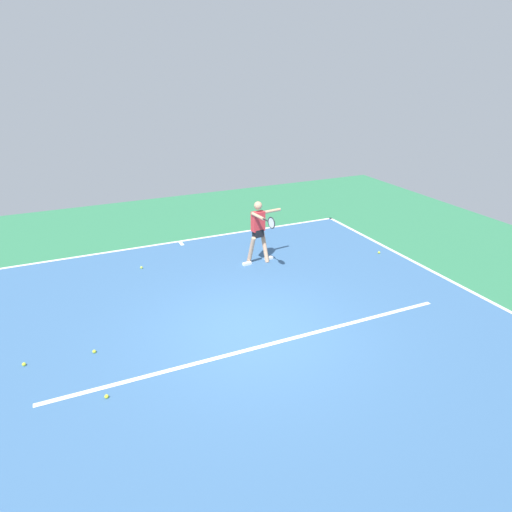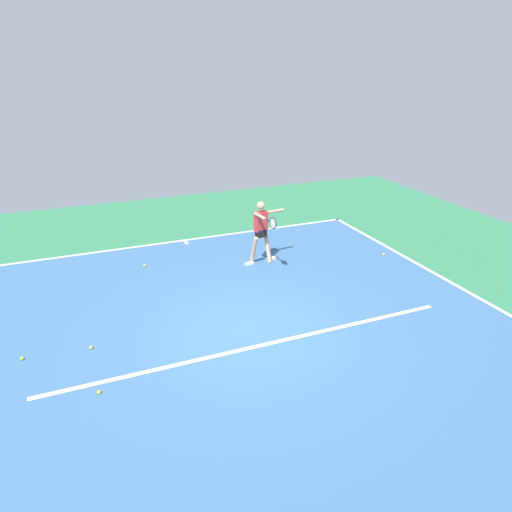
% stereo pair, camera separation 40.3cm
% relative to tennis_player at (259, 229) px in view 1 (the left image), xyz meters
% --- Properties ---
extents(ground_plane, '(20.89, 20.89, 0.00)m').
position_rel_tennis_player_xyz_m(ground_plane, '(1.52, 3.03, -0.96)').
color(ground_plane, '#2D754C').
extents(court_surface, '(10.81, 11.00, 0.00)m').
position_rel_tennis_player_xyz_m(court_surface, '(1.52, 3.03, -0.96)').
color(court_surface, '#38608E').
rests_on(court_surface, ground_plane).
extents(court_line_baseline_near, '(10.81, 0.10, 0.01)m').
position_rel_tennis_player_xyz_m(court_line_baseline_near, '(1.52, -2.42, -0.96)').
color(court_line_baseline_near, white).
rests_on(court_line_baseline_near, ground_plane).
extents(court_line_sideline_left, '(0.10, 11.00, 0.01)m').
position_rel_tennis_player_xyz_m(court_line_sideline_left, '(-3.84, 3.03, -0.96)').
color(court_line_sideline_left, white).
rests_on(court_line_sideline_left, ground_plane).
extents(court_line_service, '(8.11, 0.10, 0.01)m').
position_rel_tennis_player_xyz_m(court_line_service, '(1.52, 3.62, -0.96)').
color(court_line_service, white).
rests_on(court_line_service, ground_plane).
extents(court_line_centre_mark, '(0.10, 0.30, 0.01)m').
position_rel_tennis_player_xyz_m(court_line_centre_mark, '(1.52, -2.22, -0.96)').
color(court_line_centre_mark, white).
rests_on(court_line_centre_mark, ground_plane).
extents(tennis_player, '(1.16, 1.25, 1.71)m').
position_rel_tennis_player_xyz_m(tennis_player, '(0.00, 0.00, 0.00)').
color(tennis_player, tan).
rests_on(tennis_player, ground_plane).
extents(tennis_ball_centre_court, '(0.07, 0.07, 0.07)m').
position_rel_tennis_player_xyz_m(tennis_ball_centre_court, '(-3.34, 0.83, -0.93)').
color(tennis_ball_centre_court, yellow).
rests_on(tennis_ball_centre_court, ground_plane).
extents(tennis_ball_by_baseline, '(0.07, 0.07, 0.07)m').
position_rel_tennis_player_xyz_m(tennis_ball_by_baseline, '(4.52, 2.53, -0.93)').
color(tennis_ball_by_baseline, '#CCE033').
rests_on(tennis_ball_by_baseline, ground_plane).
extents(tennis_ball_near_player, '(0.07, 0.07, 0.07)m').
position_rel_tennis_player_xyz_m(tennis_ball_near_player, '(4.49, 3.91, -0.93)').
color(tennis_ball_near_player, yellow).
rests_on(tennis_ball_near_player, ground_plane).
extents(tennis_ball_far_corner, '(0.07, 0.07, 0.07)m').
position_rel_tennis_player_xyz_m(tennis_ball_far_corner, '(2.96, -0.90, -0.93)').
color(tennis_ball_far_corner, '#C6E53D').
rests_on(tennis_ball_far_corner, ground_plane).
extents(tennis_ball_near_service_line, '(0.07, 0.07, 0.07)m').
position_rel_tennis_player_xyz_m(tennis_ball_near_service_line, '(5.71, 2.43, -0.93)').
color(tennis_ball_near_service_line, '#CCE033').
rests_on(tennis_ball_near_service_line, ground_plane).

